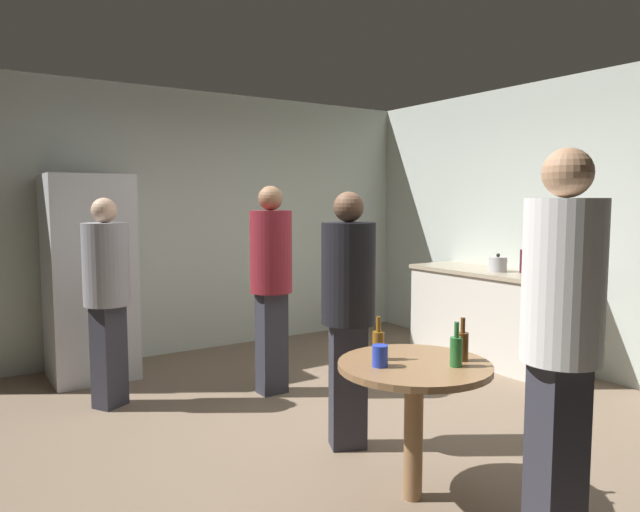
# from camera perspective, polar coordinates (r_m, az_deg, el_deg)

# --- Properties ---
(ground_plane) EXTENTS (5.20, 5.20, 0.10)m
(ground_plane) POSITION_cam_1_polar(r_m,az_deg,el_deg) (4.22, 1.50, -17.23)
(ground_plane) COLOR #7A6651
(wall_back) EXTENTS (5.32, 0.06, 2.70)m
(wall_back) POSITION_cam_1_polar(r_m,az_deg,el_deg) (6.24, -12.42, 3.24)
(wall_back) COLOR beige
(wall_back) RESTS_ON ground_plane
(wall_side_right) EXTENTS (0.06, 5.20, 2.70)m
(wall_side_right) POSITION_cam_1_polar(r_m,az_deg,el_deg) (5.82, 23.35, 2.77)
(wall_side_right) COLOR beige
(wall_side_right) RESTS_ON ground_plane
(refrigerator) EXTENTS (0.70, 0.68, 1.80)m
(refrigerator) POSITION_cam_1_polar(r_m,az_deg,el_deg) (5.55, -21.59, -1.94)
(refrigerator) COLOR silver
(refrigerator) RESTS_ON ground_plane
(kitchen_counter) EXTENTS (0.64, 1.75, 0.90)m
(kitchen_counter) POSITION_cam_1_polar(r_m,az_deg,el_deg) (5.98, 16.57, -5.63)
(kitchen_counter) COLOR beige
(kitchen_counter) RESTS_ON ground_plane
(kettle) EXTENTS (0.24, 0.17, 0.18)m
(kettle) POSITION_cam_1_polar(r_m,az_deg,el_deg) (5.82, 16.99, -0.77)
(kettle) COLOR #B2B2B7
(kettle) RESTS_ON kitchen_counter
(wine_bottle_on_counter) EXTENTS (0.08, 0.08, 0.31)m
(wine_bottle_on_counter) POSITION_cam_1_polar(r_m,az_deg,el_deg) (5.78, 19.29, -0.41)
(wine_bottle_on_counter) COLOR #3F141E
(wine_bottle_on_counter) RESTS_ON kitchen_counter
(beer_bottle_on_counter) EXTENTS (0.06, 0.06, 0.23)m
(beer_bottle_on_counter) POSITION_cam_1_polar(r_m,az_deg,el_deg) (5.55, 20.29, -1.03)
(beer_bottle_on_counter) COLOR #593314
(beer_bottle_on_counter) RESTS_ON kitchen_counter
(foreground_table) EXTENTS (0.80, 0.80, 0.73)m
(foreground_table) POSITION_cam_1_polar(r_m,az_deg,el_deg) (3.15, 9.18, -12.09)
(foreground_table) COLOR olive
(foreground_table) RESTS_ON ground_plane
(beer_bottle_amber) EXTENTS (0.06, 0.06, 0.23)m
(beer_bottle_amber) POSITION_cam_1_polar(r_m,az_deg,el_deg) (3.14, 5.70, -8.55)
(beer_bottle_amber) COLOR #8C5919
(beer_bottle_amber) RESTS_ON foreground_table
(beer_bottle_brown) EXTENTS (0.06, 0.06, 0.23)m
(beer_bottle_brown) POSITION_cam_1_polar(r_m,az_deg,el_deg) (3.19, 13.74, -8.44)
(beer_bottle_brown) COLOR #593314
(beer_bottle_brown) RESTS_ON foreground_table
(beer_bottle_green) EXTENTS (0.06, 0.06, 0.23)m
(beer_bottle_green) POSITION_cam_1_polar(r_m,az_deg,el_deg) (3.07, 13.15, -8.96)
(beer_bottle_green) COLOR #26662D
(beer_bottle_green) RESTS_ON foreground_table
(plastic_cup_blue) EXTENTS (0.08, 0.08, 0.11)m
(plastic_cup_blue) POSITION_cam_1_polar(r_m,az_deg,el_deg) (3.02, 5.88, -9.68)
(plastic_cup_blue) COLOR blue
(plastic_cup_blue) RESTS_ON foreground_table
(person_in_black_shirt) EXTENTS (0.45, 0.45, 1.63)m
(person_in_black_shirt) POSITION_cam_1_polar(r_m,az_deg,el_deg) (3.68, 2.78, -4.31)
(person_in_black_shirt) COLOR #2D2D38
(person_in_black_shirt) RESTS_ON ground_plane
(person_in_white_shirt) EXTENTS (0.40, 0.40, 1.80)m
(person_in_white_shirt) POSITION_cam_1_polar(r_m,az_deg,el_deg) (2.72, 22.54, -5.99)
(person_in_white_shirt) COLOR #2D2D38
(person_in_white_shirt) RESTS_ON ground_plane
(person_in_maroon_shirt) EXTENTS (0.34, 0.34, 1.69)m
(person_in_maroon_shirt) POSITION_cam_1_polar(r_m,az_deg,el_deg) (4.73, -4.80, -1.67)
(person_in_maroon_shirt) COLOR #2D2D38
(person_in_maroon_shirt) RESTS_ON ground_plane
(person_in_gray_shirt) EXTENTS (0.47, 0.47, 1.60)m
(person_in_gray_shirt) POSITION_cam_1_polar(r_m,az_deg,el_deg) (4.69, -20.11, -2.79)
(person_in_gray_shirt) COLOR #2D2D38
(person_in_gray_shirt) RESTS_ON ground_plane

